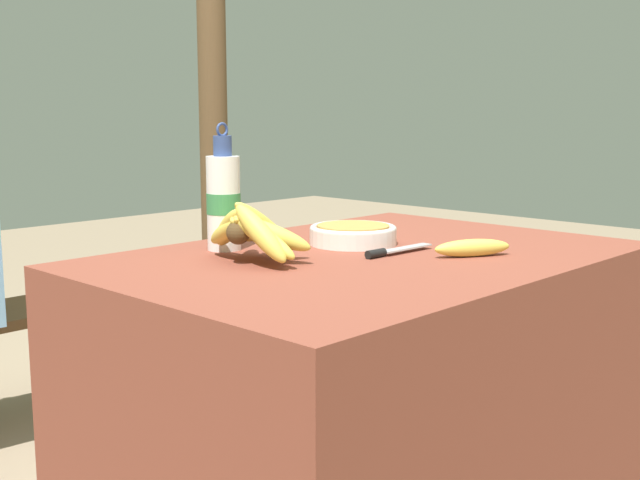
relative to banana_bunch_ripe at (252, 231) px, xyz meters
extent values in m
cube|color=brown|center=(0.26, -0.12, -0.46)|extent=(1.27, 0.89, 0.77)
sphere|color=#4C381E|center=(-0.04, 0.00, 0.00)|extent=(0.05, 0.05, 0.05)
ellipsoid|color=#E0C64C|center=(-0.03, -0.06, 0.01)|extent=(0.06, 0.17, 0.15)
ellipsoid|color=#E0C64C|center=(-0.02, -0.06, 0.00)|extent=(0.08, 0.18, 0.12)
ellipsoid|color=#E0C64C|center=(0.01, -0.05, 0.00)|extent=(0.16, 0.17, 0.11)
ellipsoid|color=#E0C64C|center=(0.03, -0.03, 0.00)|extent=(0.19, 0.11, 0.10)
ellipsoid|color=#E0C64C|center=(0.04, 0.00, 0.01)|extent=(0.19, 0.04, 0.15)
ellipsoid|color=#E0C64C|center=(0.02, 0.02, 0.00)|extent=(0.17, 0.10, 0.11)
ellipsoid|color=#E0C64C|center=(0.02, 0.05, 0.00)|extent=(0.18, 0.16, 0.11)
ellipsoid|color=#E0C64C|center=(-0.01, 0.07, 0.00)|extent=(0.12, 0.19, 0.13)
ellipsoid|color=#E0C64C|center=(-0.02, 0.06, -0.01)|extent=(0.08, 0.18, 0.10)
cylinder|color=white|center=(0.34, 0.00, -0.05)|extent=(0.22, 0.22, 0.04)
torus|color=white|center=(0.34, 0.00, -0.03)|extent=(0.22, 0.22, 0.02)
cylinder|color=#BC8942|center=(0.34, 0.00, -0.03)|extent=(0.18, 0.18, 0.01)
cylinder|color=white|center=(0.06, 0.17, 0.04)|extent=(0.08, 0.08, 0.23)
cylinder|color=#38844C|center=(0.06, 0.17, 0.04)|extent=(0.08, 0.08, 0.05)
cylinder|color=#33477F|center=(0.06, 0.17, 0.18)|extent=(0.04, 0.04, 0.05)
torus|color=#33477F|center=(0.06, 0.17, 0.22)|extent=(0.03, 0.01, 0.03)
ellipsoid|color=#E0C64C|center=(0.40, -0.32, -0.05)|extent=(0.18, 0.13, 0.04)
cube|color=#BCBCC1|center=(0.34, -0.17, -0.06)|extent=(0.16, 0.03, 0.00)
cylinder|color=black|center=(0.23, -0.17, -0.06)|extent=(0.06, 0.02, 0.02)
cube|color=brown|center=(0.03, 1.25, -0.42)|extent=(1.78, 0.32, 0.04)
cube|color=brown|center=(0.82, 1.13, -0.64)|extent=(0.06, 0.06, 0.41)
cube|color=brown|center=(0.82, 1.37, -0.64)|extent=(0.06, 0.06, 0.41)
sphere|color=#4C381E|center=(0.52, 1.25, -0.33)|extent=(0.05, 0.05, 0.05)
ellipsoid|color=olive|center=(0.52, 1.19, -0.34)|extent=(0.05, 0.16, 0.10)
ellipsoid|color=olive|center=(0.56, 1.20, -0.33)|extent=(0.14, 0.14, 0.12)
ellipsoid|color=olive|center=(0.58, 1.23, -0.34)|extent=(0.18, 0.08, 0.10)
ellipsoid|color=olive|center=(0.58, 1.27, -0.33)|extent=(0.17, 0.08, 0.14)
ellipsoid|color=olive|center=(0.55, 1.30, -0.34)|extent=(0.13, 0.16, 0.09)
ellipsoid|color=olive|center=(0.53, 1.32, -0.34)|extent=(0.06, 0.18, 0.11)
cylinder|color=brown|center=(1.10, 1.50, 0.31)|extent=(0.13, 0.13, 2.31)
camera|label=1|loc=(-1.17, -1.33, 0.27)|focal=45.00mm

